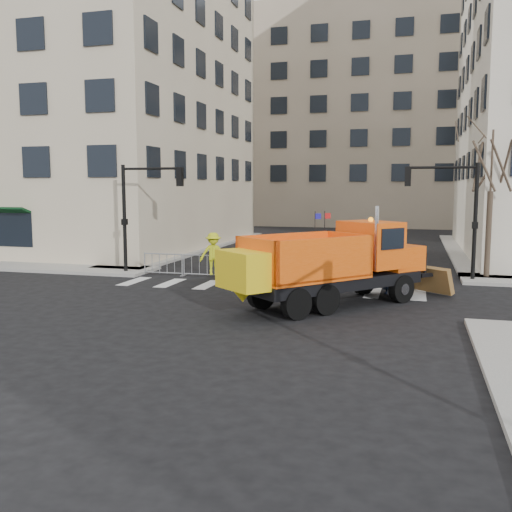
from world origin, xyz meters
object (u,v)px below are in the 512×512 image
(plow_truck, at_px, (329,262))
(cop_c, at_px, (391,267))
(cop_a, at_px, (390,271))
(cop_b, at_px, (396,266))
(newspaper_box, at_px, (373,265))
(worker, at_px, (213,254))

(plow_truck, xyz_separation_m, cop_c, (2.01, 4.12, -0.66))
(plow_truck, distance_m, cop_a, 3.75)
(cop_a, height_order, cop_c, cop_c)
(plow_truck, distance_m, cop_c, 4.63)
(cop_a, xyz_separation_m, cop_b, (0.21, 1.52, 0.02))
(cop_a, bearing_deg, newspaper_box, -110.71)
(newspaper_box, bearing_deg, cop_b, -53.54)
(cop_b, height_order, cop_c, cop_c)
(cop_c, bearing_deg, cop_a, 52.29)
(cop_a, bearing_deg, plow_truck, 21.35)
(cop_b, xyz_separation_m, cop_c, (-0.22, -0.48, 0.01))
(plow_truck, distance_m, newspaper_box, 6.75)
(cop_b, bearing_deg, cop_c, 59.60)
(worker, height_order, newspaper_box, worker)
(cop_c, height_order, worker, worker)
(cop_b, xyz_separation_m, newspaper_box, (-1.13, 1.99, -0.25))
(plow_truck, distance_m, worker, 8.08)
(cop_c, height_order, newspaper_box, cop_c)
(plow_truck, relative_size, newspaper_box, 7.97)
(plow_truck, relative_size, worker, 4.34)
(plow_truck, relative_size, cop_a, 4.69)
(plow_truck, relative_size, cop_b, 4.60)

